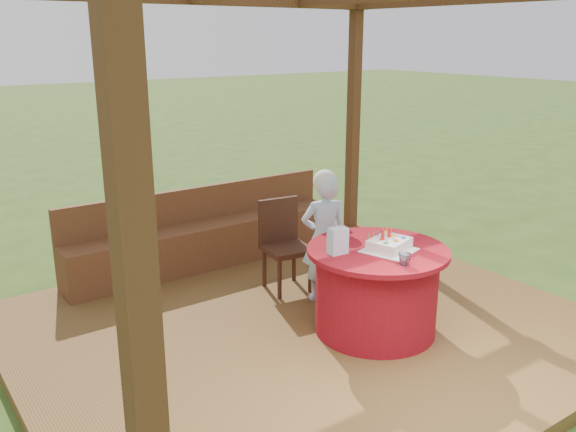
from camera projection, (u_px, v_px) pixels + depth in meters
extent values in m
plane|color=#304E1A|center=(305.00, 336.00, 5.14)|extent=(60.00, 60.00, 0.00)
cube|color=brown|center=(305.00, 330.00, 5.12)|extent=(4.50, 4.00, 0.12)
cube|color=brown|center=(141.00, 346.00, 2.08)|extent=(0.12, 0.12, 2.60)
cube|color=brown|center=(353.00, 123.00, 7.38)|extent=(0.12, 0.12, 2.60)
cube|color=brown|center=(208.00, 244.00, 6.37)|extent=(3.00, 0.42, 0.45)
cube|color=brown|center=(198.00, 203.00, 6.39)|extent=(3.00, 0.06, 0.35)
cylinder|color=maroon|center=(376.00, 292.00, 4.89)|extent=(0.97, 0.97, 0.67)
cylinder|color=maroon|center=(378.00, 251.00, 4.79)|extent=(1.12, 1.12, 0.04)
cube|color=#3D1F13|center=(287.00, 249.00, 5.68)|extent=(0.45, 0.45, 0.05)
cylinder|color=#3D1F13|center=(280.00, 278.00, 5.53)|extent=(0.04, 0.04, 0.40)
cylinder|color=#3D1F13|center=(310.00, 272.00, 5.67)|extent=(0.04, 0.04, 0.40)
cylinder|color=#3D1F13|center=(264.00, 267.00, 5.80)|extent=(0.04, 0.04, 0.40)
cylinder|color=#3D1F13|center=(294.00, 261.00, 5.95)|extent=(0.04, 0.04, 0.40)
cube|color=#3D1F13|center=(278.00, 221.00, 5.77)|extent=(0.40, 0.09, 0.45)
imported|color=#9FC5ED|center=(324.00, 238.00, 5.43)|extent=(0.49, 0.41, 1.16)
sphere|color=white|center=(325.00, 181.00, 5.29)|extent=(0.21, 0.21, 0.21)
cube|color=white|center=(389.00, 250.00, 4.74)|extent=(0.45, 0.45, 0.01)
cube|color=white|center=(389.00, 244.00, 4.73)|extent=(0.37, 0.33, 0.09)
cylinder|color=red|center=(383.00, 234.00, 4.71)|extent=(0.03, 0.03, 0.07)
cylinder|color=red|center=(389.00, 232.00, 4.75)|extent=(0.03, 0.03, 0.07)
sphere|color=green|center=(386.00, 242.00, 4.61)|extent=(0.04, 0.04, 0.04)
sphere|color=orange|center=(396.00, 240.00, 4.65)|extent=(0.04, 0.04, 0.04)
sphere|color=blue|center=(403.00, 237.00, 4.73)|extent=(0.04, 0.04, 0.04)
sphere|color=red|center=(382.00, 238.00, 4.69)|extent=(0.04, 0.04, 0.04)
sphere|color=yellow|center=(393.00, 235.00, 4.77)|extent=(0.04, 0.04, 0.04)
cube|color=#E393C7|center=(338.00, 241.00, 4.65)|extent=(0.15, 0.10, 0.21)
imported|color=white|center=(405.00, 259.00, 4.42)|extent=(0.11, 0.11, 0.09)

